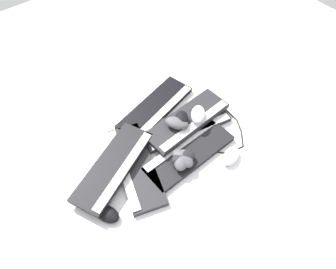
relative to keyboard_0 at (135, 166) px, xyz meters
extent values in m
plane|color=white|center=(-0.19, 0.02, -0.01)|extent=(3.20, 3.20, 0.00)
cube|color=#232326|center=(0.00, 0.00, 0.00)|extent=(0.28, 0.46, 0.02)
cube|color=silver|center=(0.05, -0.02, 0.01)|extent=(0.17, 0.41, 0.01)
cube|color=black|center=(-0.23, 0.10, 0.00)|extent=(0.44, 0.16, 0.02)
cube|color=silver|center=(-0.23, 0.05, 0.01)|extent=(0.42, 0.05, 0.01)
cube|color=#232326|center=(-0.32, -0.04, 0.00)|extent=(0.46, 0.24, 0.02)
cube|color=silver|center=(-0.31, 0.02, 0.01)|extent=(0.42, 0.12, 0.01)
cube|color=black|center=(-0.28, -0.22, 0.00)|extent=(0.46, 0.25, 0.02)
cube|color=silver|center=(-0.29, -0.16, 0.01)|extent=(0.42, 0.13, 0.01)
cube|color=#232326|center=(-0.33, -0.03, 0.03)|extent=(0.45, 0.18, 0.02)
cube|color=silver|center=(-0.34, 0.02, 0.04)|extent=(0.42, 0.06, 0.01)
cube|color=black|center=(0.08, -0.04, 0.03)|extent=(0.46, 0.32, 0.02)
cube|color=silver|center=(0.06, 0.01, 0.04)|extent=(0.40, 0.21, 0.01)
ellipsoid|color=#4C4C51|center=(-0.18, 0.12, 0.04)|extent=(0.07, 0.11, 0.04)
ellipsoid|color=#4C4C51|center=(-0.26, -0.03, 0.07)|extent=(0.12, 0.13, 0.04)
ellipsoid|color=black|center=(-0.29, -0.03, 0.07)|extent=(0.12, 0.12, 0.04)
ellipsoid|color=silver|center=(-0.36, 0.23, 0.01)|extent=(0.13, 0.10, 0.04)
ellipsoid|color=#4C4C51|center=(-0.17, 0.12, 0.04)|extent=(0.13, 0.12, 0.04)
ellipsoid|color=black|center=(0.22, 0.11, 0.01)|extent=(0.10, 0.13, 0.04)
ellipsoid|color=silver|center=(-0.38, -0.01, 0.07)|extent=(0.13, 0.12, 0.04)
ellipsoid|color=black|center=(-0.18, 0.12, 0.04)|extent=(0.12, 0.09, 0.04)
cylinder|color=black|center=(-0.55, 0.05, -0.01)|extent=(0.02, 0.09, 0.01)
cylinder|color=black|center=(-0.53, 0.13, -0.01)|extent=(0.04, 0.06, 0.01)
cylinder|color=black|center=(-0.49, 0.19, -0.01)|extent=(0.06, 0.07, 0.01)
cylinder|color=black|center=(-0.42, 0.21, -0.01)|extent=(0.09, 0.03, 0.01)
cylinder|color=black|center=(-0.33, 0.16, -0.01)|extent=(0.09, 0.09, 0.01)
cylinder|color=black|center=(-0.25, 0.09, -0.01)|extent=(0.08, 0.07, 0.01)
cylinder|color=black|center=(-0.19, 0.06, -0.01)|extent=(0.05, 0.01, 0.01)
cylinder|color=black|center=(-0.14, 0.04, -0.01)|extent=(0.05, 0.05, 0.01)
sphere|color=black|center=(-0.56, 0.01, -0.01)|extent=(0.01, 0.01, 0.01)
sphere|color=black|center=(-0.55, 0.10, -0.01)|extent=(0.01, 0.01, 0.01)
sphere|color=black|center=(-0.52, 0.16, -0.01)|extent=(0.01, 0.01, 0.01)
sphere|color=black|center=(-0.46, 0.22, -0.01)|extent=(0.01, 0.01, 0.01)
sphere|color=black|center=(-0.37, 0.20, -0.01)|extent=(0.01, 0.01, 0.01)
sphere|color=black|center=(-0.29, 0.12, -0.01)|extent=(0.01, 0.01, 0.01)
sphere|color=black|center=(-0.21, 0.06, -0.01)|extent=(0.01, 0.01, 0.01)
sphere|color=black|center=(-0.16, 0.06, -0.01)|extent=(0.01, 0.01, 0.01)
sphere|color=black|center=(-0.12, 0.02, -0.01)|extent=(0.01, 0.01, 0.01)
camera|label=1|loc=(0.30, 0.61, 1.15)|focal=32.00mm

